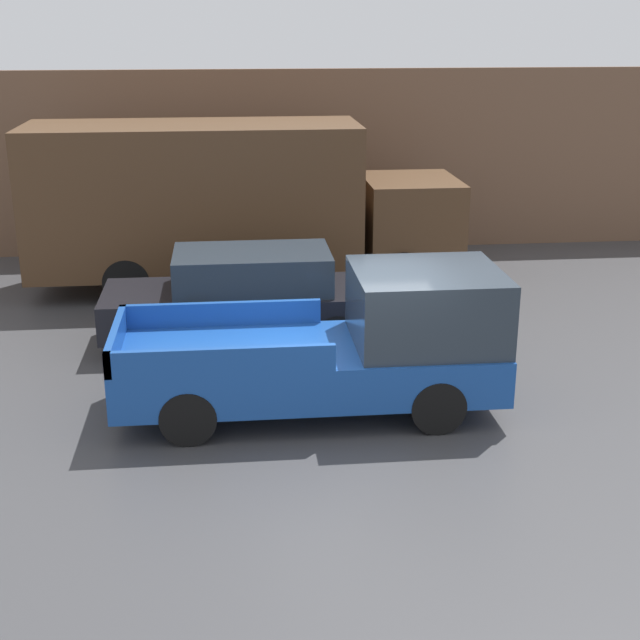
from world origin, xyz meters
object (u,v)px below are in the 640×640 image
pickup_truck (345,346)px  delivery_truck (227,202)px  newspaper_box (317,230)px  car (247,296)px

pickup_truck → delivery_truck: size_ratio=0.62×
pickup_truck → newspaper_box: pickup_truck is taller
delivery_truck → newspaper_box: bearing=51.5°
pickup_truck → newspaper_box: (0.51, 9.13, -0.42)m
car → newspaper_box: car is taller
newspaper_box → car: bearing=-106.6°
pickup_truck → car: 3.26m
newspaper_box → pickup_truck: bearing=-93.2°
car → delivery_truck: bearing=94.9°
car → newspaper_box: (1.84, 6.16, -0.29)m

